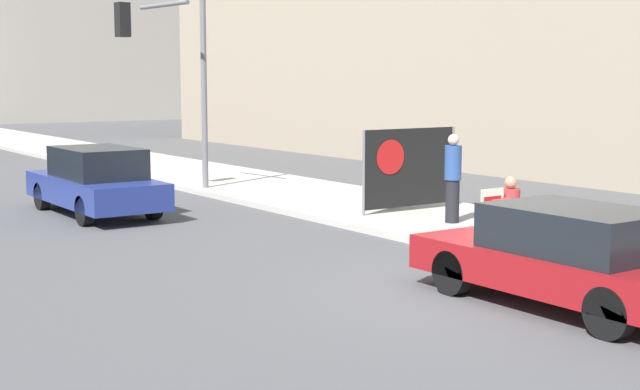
# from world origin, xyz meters

# --- Properties ---
(ground_plane) EXTENTS (160.00, 160.00, 0.00)m
(ground_plane) POSITION_xyz_m (0.00, 0.00, 0.00)
(ground_plane) COLOR #4F4F51
(sidewalk_curb) EXTENTS (4.08, 90.00, 0.14)m
(sidewalk_curb) POSITION_xyz_m (3.48, 15.00, 0.07)
(sidewalk_curb) COLOR #B7B2A8
(sidewalk_curb) RESTS_ON ground_plane
(seated_protester) EXTENTS (1.00, 0.77, 1.21)m
(seated_protester) POSITION_xyz_m (2.38, 2.17, 0.79)
(seated_protester) COLOR #474C56
(seated_protester) RESTS_ON sidewalk_curb
(jogger_on_sidewalk) EXTENTS (0.34, 0.34, 1.80)m
(jogger_on_sidewalk) POSITION_xyz_m (3.23, 4.62, 1.06)
(jogger_on_sidewalk) COLOR black
(jogger_on_sidewalk) RESTS_ON sidewalk_curb
(pedestrian_behind) EXTENTS (0.34, 0.34, 1.60)m
(pedestrian_behind) POSITION_xyz_m (3.58, 7.06, 0.95)
(pedestrian_behind) COLOR black
(pedestrian_behind) RESTS_ON sidewalk_curb
(protest_banner) EXTENTS (2.62, 0.06, 1.82)m
(protest_banner) POSITION_xyz_m (3.59, 6.40, 1.10)
(protest_banner) COLOR slate
(protest_banner) RESTS_ON sidewalk_curb
(traffic_light_pole) EXTENTS (2.57, 2.33, 5.08)m
(traffic_light_pole) POSITION_xyz_m (0.93, 12.71, 3.55)
(traffic_light_pole) COLOR slate
(traffic_light_pole) RESTS_ON sidewalk_curb
(parked_car_curbside) EXTENTS (1.79, 4.29, 1.36)m
(parked_car_curbside) POSITION_xyz_m (0.18, -0.90, 0.69)
(parked_car_curbside) COLOR maroon
(parked_car_curbside) RESTS_ON ground_plane
(car_on_road_nearest) EXTENTS (1.75, 4.56, 1.52)m
(car_on_road_nearest) POSITION_xyz_m (-2.01, 10.61, 0.75)
(car_on_road_nearest) COLOR navy
(car_on_road_nearest) RESTS_ON ground_plane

